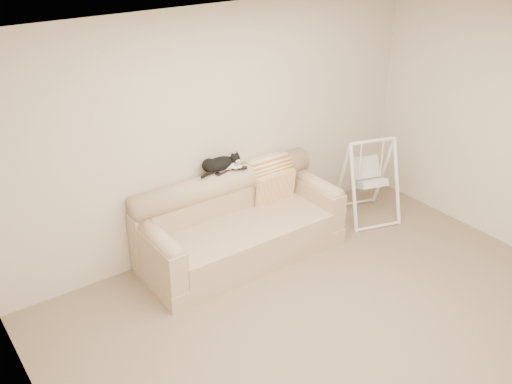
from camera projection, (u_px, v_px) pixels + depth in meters
ground_plane at (344, 330)px, 5.17m from camera, size 5.00×5.00×0.00m
room_shell at (358, 178)px, 4.47m from camera, size 5.04×4.04×2.60m
sofa at (238, 225)px, 6.14m from camera, size 2.20×0.93×0.90m
remote_a at (223, 172)px, 6.03m from camera, size 0.19×0.10×0.03m
remote_b at (239, 168)px, 6.11m from camera, size 0.17×0.12×0.02m
tuxedo_cat at (220, 164)px, 6.00m from camera, size 0.50×0.21×0.20m
throw_blanket at (268, 173)px, 6.42m from camera, size 0.51×0.38×0.58m
baby_swing at (369, 178)px, 6.80m from camera, size 0.78×0.81×1.02m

